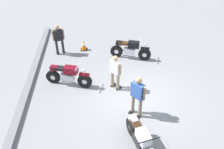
{
  "coord_description": "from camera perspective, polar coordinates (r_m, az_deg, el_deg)",
  "views": [
    {
      "loc": [
        -7.05,
        1.61,
        6.39
      ],
      "look_at": [
        0.7,
        0.97,
        0.75
      ],
      "focal_mm": 37.15,
      "sensor_mm": 36.0,
      "label": 1
    }
  ],
  "objects": [
    {
      "name": "person_in_black_shirt",
      "position": [
        12.38,
        -13.0,
        8.7
      ],
      "size": [
        0.43,
        0.62,
        1.61
      ],
      "rotation": [
        0.0,
        0.0,
        0.34
      ],
      "color": "#262628",
      "rests_on": "ground"
    },
    {
      "name": "ground_plane",
      "position": [
        9.65,
        6.12,
        -5.78
      ],
      "size": [
        40.0,
        40.0,
        0.0
      ],
      "primitive_type": "plane",
      "color": "gray"
    },
    {
      "name": "person_in_blue_shirt",
      "position": [
        8.32,
        6.26,
        -4.82
      ],
      "size": [
        0.57,
        0.54,
        1.72
      ],
      "rotation": [
        0.0,
        0.0,
        2.3
      ],
      "color": "gray",
      "rests_on": "ground"
    },
    {
      "name": "motorcycle_silver_cruiser",
      "position": [
        7.54,
        7.04,
        -15.57
      ],
      "size": [
        2.05,
        0.78,
        1.09
      ],
      "rotation": [
        0.0,
        0.0,
        3.39
      ],
      "color": "black",
      "rests_on": "ground"
    },
    {
      "name": "person_in_white_shirt",
      "position": [
        9.56,
        0.81,
        0.98
      ],
      "size": [
        0.55,
        0.53,
        1.62
      ],
      "rotation": [
        0.0,
        0.0,
        5.45
      ],
      "color": "gray",
      "rests_on": "ground"
    },
    {
      "name": "curb_edge",
      "position": [
        9.93,
        -21.16,
        -6.57
      ],
      "size": [
        14.0,
        0.3,
        0.15
      ],
      "primitive_type": "cube",
      "color": "gray",
      "rests_on": "ground"
    },
    {
      "name": "motorcycle_black_cruiser",
      "position": [
        11.88,
        4.54,
        6.18
      ],
      "size": [
        0.92,
        2.03,
        1.09
      ],
      "rotation": [
        0.0,
        0.0,
        4.41
      ],
      "color": "black",
      "rests_on": "ground"
    },
    {
      "name": "motorcycle_maroon_cruiser",
      "position": [
        10.14,
        -10.75,
        -0.17
      ],
      "size": [
        0.9,
        2.04,
        1.09
      ],
      "rotation": [
        0.0,
        0.0,
        4.42
      ],
      "color": "black",
      "rests_on": "ground"
    },
    {
      "name": "traffic_cone",
      "position": [
        12.83,
        -6.98,
        7.11
      ],
      "size": [
        0.36,
        0.36,
        0.53
      ],
      "color": "black",
      "rests_on": "ground"
    }
  ]
}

